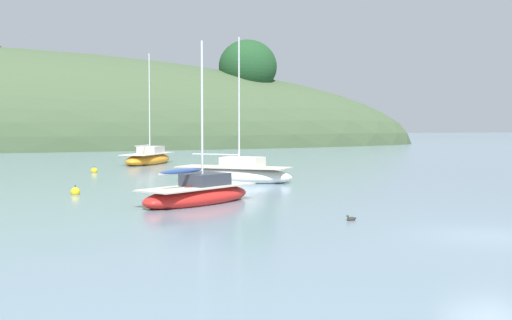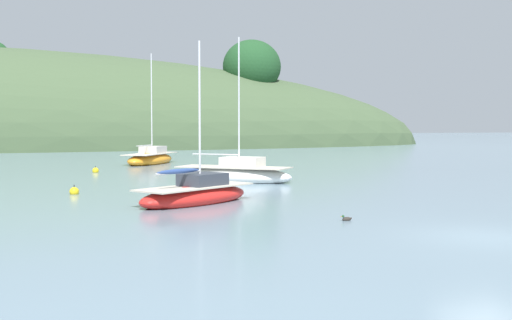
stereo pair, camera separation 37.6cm
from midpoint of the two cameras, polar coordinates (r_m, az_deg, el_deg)
ground_plane at (r=20.00m, az=20.08°, el=-6.42°), size 400.00×400.00×0.00m
sailboat_grey_yawl at (r=54.25m, az=-9.10°, el=0.12°), size 6.02×7.39×9.41m
sailboat_white_near at (r=26.84m, az=-4.95°, el=-3.04°), size 6.05×4.85×6.93m
sailboat_yellow_far at (r=36.92m, az=-1.65°, el=-1.26°), size 6.87×6.49×8.44m
mooring_buoy_outer at (r=45.14m, az=-13.77°, el=-0.92°), size 0.44×0.44×0.54m
mooring_buoy_inner at (r=31.29m, az=-15.44°, el=-2.72°), size 0.44×0.44×0.54m
duck_lead at (r=22.21m, az=8.49°, el=-5.18°), size 0.43×0.22×0.24m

